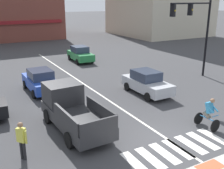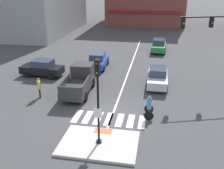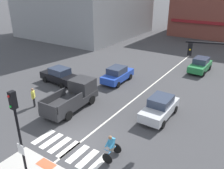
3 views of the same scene
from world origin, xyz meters
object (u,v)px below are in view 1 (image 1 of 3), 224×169
car_blue_westbound_far (40,81)px  pedestrian_at_curb_left (22,138)px  car_green_eastbound_distant (80,54)px  pickup_truck_charcoal_westbound_near (71,109)px  cyclist (209,113)px  car_silver_eastbound_mid (147,83)px  traffic_light_mast (197,25)px

car_blue_westbound_far → pedestrian_at_curb_left: pedestrian_at_curb_left is taller
car_green_eastbound_distant → pickup_truck_charcoal_westbound_near: size_ratio=0.80×
car_green_eastbound_distant → cyclist: bearing=-91.3°
car_green_eastbound_distant → car_silver_eastbound_mid: (0.06, -12.02, 0.00)m
pedestrian_at_curb_left → car_silver_eastbound_mid: bearing=24.7°
car_blue_westbound_far → pickup_truck_charcoal_westbound_near: size_ratio=0.80×
pedestrian_at_curb_left → cyclist: bearing=-10.7°
car_green_eastbound_distant → pedestrian_at_curb_left: (-9.23, -16.29, 0.17)m
traffic_light_mast → car_silver_eastbound_mid: (-5.28, -0.89, -3.67)m
car_silver_eastbound_mid → pickup_truck_charcoal_westbound_near: 6.91m
car_silver_eastbound_mid → pickup_truck_charcoal_westbound_near: bearing=-159.6°
car_green_eastbound_distant → pedestrian_at_curb_left: bearing=-119.5°
cyclist → traffic_light_mast: bearing=49.9°
cyclist → pedestrian_at_curb_left: bearing=169.3°
cyclist → car_silver_eastbound_mid: bearing=85.6°
car_green_eastbound_distant → cyclist: cyclist is taller
car_silver_eastbound_mid → traffic_light_mast: bearing=9.5°
traffic_light_mast → car_silver_eastbound_mid: 6.49m
car_blue_westbound_far → pickup_truck_charcoal_westbound_near: bearing=-90.6°
traffic_light_mast → pickup_truck_charcoal_westbound_near: size_ratio=1.22×
car_green_eastbound_distant → pedestrian_at_curb_left: size_ratio=2.49×
traffic_light_mast → car_silver_eastbound_mid: size_ratio=1.55×
car_green_eastbound_distant → car_silver_eastbound_mid: size_ratio=1.01×
car_blue_westbound_far → pickup_truck_charcoal_westbound_near: pickup_truck_charcoal_westbound_near is taller
traffic_light_mast → cyclist: 9.62m
cyclist → pedestrian_at_curb_left: 8.99m
car_green_eastbound_distant → pickup_truck_charcoal_westbound_near: pickup_truck_charcoal_westbound_near is taller
pickup_truck_charcoal_westbound_near → cyclist: (6.02, -3.53, -0.11)m
traffic_light_mast → car_green_eastbound_distant: (-5.35, 11.13, -3.67)m
cyclist → pedestrian_at_curb_left: size_ratio=1.01×
cyclist → pickup_truck_charcoal_westbound_near: bearing=149.6°
car_blue_westbound_far → car_silver_eastbound_mid: bearing=-32.4°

